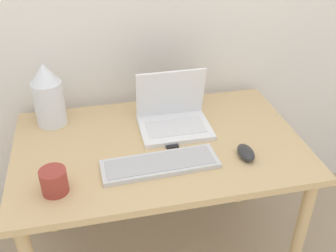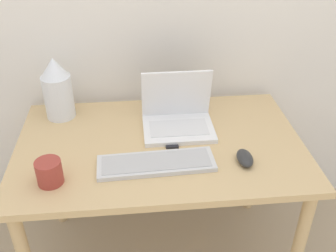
{
  "view_description": "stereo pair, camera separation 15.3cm",
  "coord_description": "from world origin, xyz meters",
  "px_view_note": "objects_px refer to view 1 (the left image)",
  "views": [
    {
      "loc": [
        -0.25,
        -0.93,
        1.63
      ],
      "look_at": [
        0.03,
        0.33,
        0.81
      ],
      "focal_mm": 42.0,
      "sensor_mm": 36.0,
      "label": 1
    },
    {
      "loc": [
        -0.1,
        -0.96,
        1.63
      ],
      "look_at": [
        0.03,
        0.33,
        0.81
      ],
      "focal_mm": 42.0,
      "sensor_mm": 36.0,
      "label": 2
    }
  ],
  "objects_px": {
    "laptop": "(173,116)",
    "mug": "(54,181)",
    "vase": "(48,95)",
    "mouse": "(246,152)",
    "keyboard": "(160,164)",
    "mp3_player": "(171,144)"
  },
  "relations": [
    {
      "from": "laptop",
      "to": "mug",
      "type": "distance_m",
      "value": 0.59
    },
    {
      "from": "laptop",
      "to": "vase",
      "type": "relative_size",
      "value": 1.06
    },
    {
      "from": "mouse",
      "to": "mug",
      "type": "relative_size",
      "value": 1.16
    },
    {
      "from": "keyboard",
      "to": "mouse",
      "type": "xyz_separation_m",
      "value": [
        0.34,
        -0.01,
        0.01
      ]
    },
    {
      "from": "mouse",
      "to": "mp3_player",
      "type": "xyz_separation_m",
      "value": [
        -0.26,
        0.14,
        -0.02
      ]
    },
    {
      "from": "mp3_player",
      "to": "mug",
      "type": "height_order",
      "value": "mug"
    },
    {
      "from": "keyboard",
      "to": "mug",
      "type": "relative_size",
      "value": 4.84
    },
    {
      "from": "laptop",
      "to": "keyboard",
      "type": "distance_m",
      "value": 0.29
    },
    {
      "from": "mouse",
      "to": "vase",
      "type": "relative_size",
      "value": 0.38
    },
    {
      "from": "laptop",
      "to": "keyboard",
      "type": "height_order",
      "value": "laptop"
    },
    {
      "from": "mp3_player",
      "to": "mouse",
      "type": "bearing_deg",
      "value": -28.19
    },
    {
      "from": "keyboard",
      "to": "mouse",
      "type": "distance_m",
      "value": 0.34
    },
    {
      "from": "laptop",
      "to": "mug",
      "type": "height_order",
      "value": "laptop"
    },
    {
      "from": "mp3_player",
      "to": "mug",
      "type": "xyz_separation_m",
      "value": [
        -0.45,
        -0.19,
        0.04
      ]
    },
    {
      "from": "vase",
      "to": "mp3_player",
      "type": "distance_m",
      "value": 0.57
    },
    {
      "from": "laptop",
      "to": "mp3_player",
      "type": "height_order",
      "value": "laptop"
    },
    {
      "from": "keyboard",
      "to": "mug",
      "type": "distance_m",
      "value": 0.39
    },
    {
      "from": "vase",
      "to": "mp3_player",
      "type": "xyz_separation_m",
      "value": [
        0.48,
        -0.28,
        -0.13
      ]
    },
    {
      "from": "vase",
      "to": "mouse",
      "type": "bearing_deg",
      "value": -29.54
    },
    {
      "from": "laptop",
      "to": "mouse",
      "type": "height_order",
      "value": "laptop"
    },
    {
      "from": "keyboard",
      "to": "laptop",
      "type": "bearing_deg",
      "value": 66.73
    },
    {
      "from": "laptop",
      "to": "mug",
      "type": "xyz_separation_m",
      "value": [
        -0.49,
        -0.32,
        -0.01
      ]
    }
  ]
}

